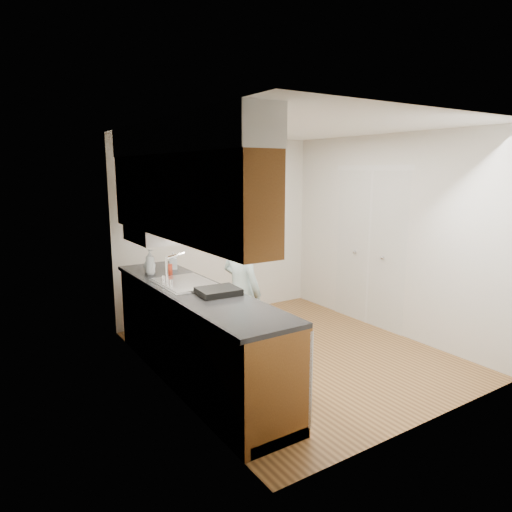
{
  "coord_description": "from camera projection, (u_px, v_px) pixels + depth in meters",
  "views": [
    {
      "loc": [
        -3.02,
        -3.89,
        2.07
      ],
      "look_at": [
        -0.34,
        0.25,
        1.13
      ],
      "focal_mm": 32.0,
      "sensor_mm": 36.0,
      "label": 1
    }
  ],
  "objects": [
    {
      "name": "wall_back",
      "position": [
        218.0,
        228.0,
        6.41
      ],
      "size": [
        3.0,
        0.02,
        2.5
      ],
      "primitive_type": "cube",
      "color": "silver",
      "rests_on": "floor"
    },
    {
      "name": "wall_right",
      "position": [
        388.0,
        235.0,
        5.77
      ],
      "size": [
        0.02,
        3.5,
        2.5
      ],
      "primitive_type": "cube",
      "color": "silver",
      "rests_on": "floor"
    },
    {
      "name": "soap_bottle_b",
      "position": [
        173.0,
        261.0,
        5.21
      ],
      "size": [
        0.12,
        0.12,
        0.19
      ],
      "primitive_type": "imported",
      "rotation": [
        0.0,
        0.0,
        -0.42
      ],
      "color": "silver",
      "rests_on": "counter"
    },
    {
      "name": "soap_bottle_c",
      "position": [
        149.0,
        263.0,
        5.12
      ],
      "size": [
        0.18,
        0.18,
        0.17
      ],
      "primitive_type": "imported",
      "rotation": [
        0.0,
        0.0,
        0.54
      ],
      "color": "silver",
      "rests_on": "counter"
    },
    {
      "name": "floor_mat",
      "position": [
        242.0,
        357.0,
        5.06
      ],
      "size": [
        0.74,
        1.04,
        0.02
      ],
      "primitive_type": "cube",
      "rotation": [
        0.0,
        0.0,
        0.2
      ],
      "color": "slate",
      "rests_on": "floor"
    },
    {
      "name": "wall_left",
      "position": [
        164.0,
        260.0,
        4.17
      ],
      "size": [
        0.02,
        3.5,
        2.5
      ],
      "primitive_type": "cube",
      "color": "silver",
      "rests_on": "floor"
    },
    {
      "name": "upper_cabinets",
      "position": [
        177.0,
        182.0,
        4.16
      ],
      "size": [
        0.47,
        2.8,
        1.21
      ],
      "color": "brown",
      "rests_on": "wall_left"
    },
    {
      "name": "person",
      "position": [
        241.0,
        282.0,
        4.9
      ],
      "size": [
        0.5,
        0.66,
        1.71
      ],
      "primitive_type": "imported",
      "rotation": [
        0.0,
        0.0,
        1.74
      ],
      "color": "#9CBABE",
      "rests_on": "floor_mat"
    },
    {
      "name": "counter",
      "position": [
        196.0,
        333.0,
        4.47
      ],
      "size": [
        0.64,
        2.8,
        1.3
      ],
      "color": "brown",
      "rests_on": "floor"
    },
    {
      "name": "floor",
      "position": [
        293.0,
        353.0,
        5.2
      ],
      "size": [
        3.5,
        3.5,
        0.0
      ],
      "primitive_type": "plane",
      "color": "olive",
      "rests_on": "ground"
    },
    {
      "name": "ceiling",
      "position": [
        296.0,
        127.0,
        4.74
      ],
      "size": [
        3.5,
        3.5,
        0.0
      ],
      "primitive_type": "plane",
      "rotation": [
        3.14,
        0.0,
        0.0
      ],
      "color": "white",
      "rests_on": "wall_left"
    },
    {
      "name": "soda_can",
      "position": [
        169.0,
        269.0,
        4.95
      ],
      "size": [
        0.07,
        0.07,
        0.12
      ],
      "primitive_type": "cylinder",
      "rotation": [
        0.0,
        0.0,
        0.11
      ],
      "color": "#BA3620",
      "rests_on": "counter"
    },
    {
      "name": "dish_rack",
      "position": [
        218.0,
        291.0,
        4.17
      ],
      "size": [
        0.38,
        0.33,
        0.06
      ],
      "primitive_type": "cube",
      "rotation": [
        0.0,
        0.0,
        -0.07
      ],
      "color": "black",
      "rests_on": "counter"
    },
    {
      "name": "closet_door",
      "position": [
        369.0,
        249.0,
        6.05
      ],
      "size": [
        0.02,
        1.22,
        2.05
      ],
      "primitive_type": "cube",
      "color": "white",
      "rests_on": "wall_right"
    },
    {
      "name": "soap_bottle_a",
      "position": [
        150.0,
        262.0,
        4.95
      ],
      "size": [
        0.14,
        0.14,
        0.27
      ],
      "primitive_type": "imported",
      "rotation": [
        0.0,
        0.0,
        0.5
      ],
      "color": "silver",
      "rests_on": "counter"
    }
  ]
}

